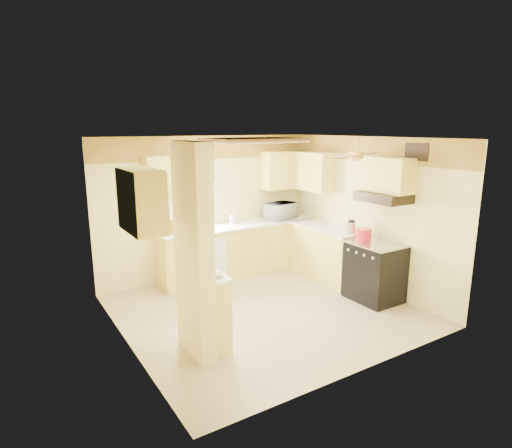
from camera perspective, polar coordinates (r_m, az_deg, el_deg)
floor at (r=6.44m, az=1.25°, el=-11.45°), size 4.00×4.00×0.00m
ceiling at (r=5.87m, az=1.37°, el=11.37°), size 4.00×4.00×0.00m
wall_back at (r=7.66m, az=-6.55°, el=2.23°), size 4.00×0.00×4.00m
wall_front at (r=4.63m, az=14.42°, el=-5.18°), size 4.00×0.00×4.00m
wall_left at (r=5.24m, az=-17.28°, el=-3.25°), size 0.00×3.80×3.80m
wall_right at (r=7.31m, az=14.52°, el=1.39°), size 0.00×3.80×3.80m
wallpaper_border at (r=7.52m, az=-6.68°, el=10.09°), size 4.00×0.02×0.40m
partition_column at (r=4.94m, az=-8.30°, el=-3.75°), size 0.20×0.70×2.50m
partition_ledge at (r=5.31m, az=-5.81°, el=-11.71°), size 0.25×0.55×0.90m
ledge_top at (r=5.13m, az=-5.93°, el=-6.93°), size 0.28×0.58×0.04m
lower_cabinets_back at (r=7.81m, az=-2.13°, el=-3.52°), size 3.00×0.60×0.90m
lower_cabinets_right at (r=7.71m, az=9.41°, el=-3.91°), size 0.60×1.40×0.90m
countertop_back at (r=7.69m, az=-2.12°, el=-0.17°), size 3.04×0.64×0.04m
countertop_right at (r=7.59m, az=9.49°, el=-0.52°), size 0.64×1.44×0.04m
dishwasher_panel at (r=7.22m, az=-6.06°, el=-5.14°), size 0.58×0.02×0.80m
window at (r=7.50m, az=-8.29°, el=4.27°), size 0.92×0.02×1.02m
upper_cab_back_left at (r=7.09m, az=-12.28°, el=6.07°), size 0.60×0.35×0.70m
upper_cab_back_right at (r=8.21m, az=3.75°, el=7.23°), size 0.90×0.35×0.70m
upper_cab_right at (r=8.01m, az=7.36°, el=7.01°), size 0.35×1.00×0.70m
upper_cab_left_wall at (r=4.92m, az=-15.02°, el=3.05°), size 0.35×0.75×0.70m
upper_cab_over_stove at (r=6.71m, az=17.23°, el=6.28°), size 0.35×0.76×0.52m
stove at (r=6.92m, az=15.56°, el=-6.11°), size 0.68×0.77×0.92m
range_hood at (r=6.69m, az=16.56°, el=3.45°), size 0.50×0.76×0.14m
poster_menu at (r=4.85m, az=-7.32°, el=3.24°), size 0.02×0.42×0.57m
poster_nashville at (r=5.00m, az=-7.11°, el=-4.12°), size 0.02×0.42×0.57m
ceiling_light_panel at (r=6.35m, az=-0.40°, el=11.09°), size 1.35×0.95×0.06m
ceiling_fan at (r=5.98m, az=13.29°, el=9.01°), size 1.15×1.15×0.26m
vent_grate at (r=6.58m, az=20.65°, el=8.98°), size 0.02×0.40×0.25m
microwave at (r=8.10m, az=3.31°, el=1.75°), size 0.61×0.46×0.31m
bowl at (r=5.05m, az=-5.20°, el=-6.73°), size 0.24×0.24×0.05m
dutch_oven at (r=6.94m, az=14.15°, el=-1.30°), size 0.26×0.26×0.17m
kettle at (r=7.13m, az=12.57°, el=-0.44°), size 0.15×0.15×0.24m
dish_rack at (r=7.24m, az=-9.78°, el=-0.36°), size 0.42×0.33×0.22m
utensil_crock at (r=7.75m, az=-3.16°, el=0.68°), size 0.12×0.12×0.24m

